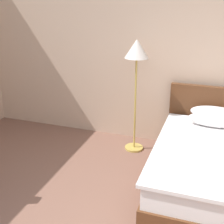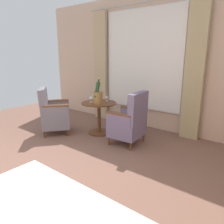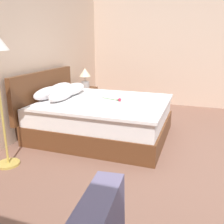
# 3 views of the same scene
# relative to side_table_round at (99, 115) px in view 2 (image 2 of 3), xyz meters

# --- Properties ---
(ground_plane) EXTENTS (8.02, 8.02, 0.00)m
(ground_plane) POSITION_rel_side_table_round_xyz_m (2.24, 0.42, -0.40)
(ground_plane) COLOR brown
(wall_window_side) EXTENTS (0.27, 5.84, 2.86)m
(wall_window_side) POSITION_rel_side_table_round_xyz_m (-1.06, 0.42, 1.03)
(wall_window_side) COLOR beige
(wall_window_side) RESTS_ON ground
(side_table_round) EXTENTS (0.71, 0.71, 0.66)m
(side_table_round) POSITION_rel_side_table_round_xyz_m (0.00, 0.00, 0.00)
(side_table_round) COLOR brown
(side_table_round) RESTS_ON ground
(champagne_bucket) EXTENTS (0.20, 0.20, 0.51)m
(champagne_bucket) POSITION_rel_side_table_round_xyz_m (0.08, 0.05, 0.42)
(champagne_bucket) COLOR olive
(champagne_bucket) RESTS_ON side_table_round
(wine_glass_near_bucket) EXTENTS (0.07, 0.07, 0.13)m
(wine_glass_near_bucket) POSITION_rel_side_table_round_xyz_m (-0.22, 0.03, 0.35)
(wine_glass_near_bucket) COLOR white
(wine_glass_near_bucket) RESTS_ON side_table_round
(wine_glass_near_edge) EXTENTS (0.08, 0.08, 0.13)m
(wine_glass_near_edge) POSITION_rel_side_table_round_xyz_m (0.06, -0.16, 0.36)
(wine_glass_near_edge) COLOR white
(wine_glass_near_edge) RESTS_ON side_table_round
(armchair_by_window) EXTENTS (0.63, 0.60, 0.99)m
(armchair_by_window) POSITION_rel_side_table_round_xyz_m (0.08, 0.81, 0.04)
(armchair_by_window) COLOR brown
(armchair_by_window) RESTS_ON ground
(armchair_facing_bed) EXTENTS (0.81, 0.81, 0.96)m
(armchair_facing_bed) POSITION_rel_side_table_round_xyz_m (0.58, -0.76, 0.02)
(armchair_facing_bed) COLOR brown
(armchair_facing_bed) RESTS_ON ground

